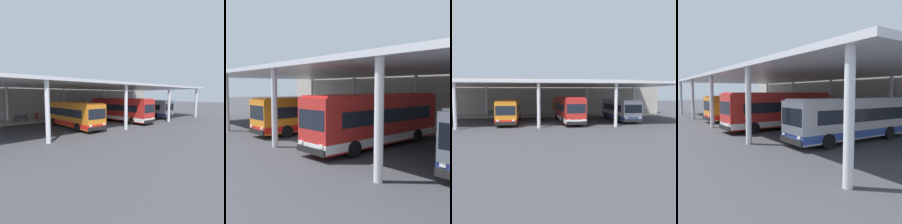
{
  "view_description": "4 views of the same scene",
  "coord_description": "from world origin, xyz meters",
  "views": [
    {
      "loc": [
        -14.76,
        -17.01,
        4.01
      ],
      "look_at": [
        2.46,
        2.83,
        1.54
      ],
      "focal_mm": 28.32,
      "sensor_mm": 36.0,
      "label": 1
    },
    {
      "loc": [
        17.13,
        -11.38,
        4.01
      ],
      "look_at": [
        0.69,
        2.47,
        2.14
      ],
      "focal_mm": 45.42,
      "sensor_mm": 36.0,
      "label": 2
    },
    {
      "loc": [
        -0.16,
        -28.47,
        3.97
      ],
      "look_at": [
        3.72,
        4.0,
        1.34
      ],
      "focal_mm": 35.91,
      "sensor_mm": 36.0,
      "label": 3
    },
    {
      "loc": [
        24.72,
        -9.13,
        3.59
      ],
      "look_at": [
        3.75,
        4.48,
        1.54
      ],
      "focal_mm": 38.78,
      "sensor_mm": 36.0,
      "label": 4
    }
  ],
  "objects": [
    {
      "name": "banner_sign",
      "position": [
        2.82,
        10.94,
        1.98
      ],
      "size": [
        0.7,
        0.12,
        3.2
      ],
      "color": "#B2B2B7",
      "rests_on": "platform_kerb"
    },
    {
      "name": "platform_kerb",
      "position": [
        0.0,
        11.75,
        0.09
      ],
      "size": [
        42.0,
        4.5,
        0.18
      ],
      "primitive_type": "cube",
      "color": "#A39E93",
      "rests_on": "ground"
    },
    {
      "name": "trash_bin",
      "position": [
        -5.5,
        12.14,
        0.68
      ],
      "size": [
        0.52,
        0.52,
        0.98
      ],
      "color": "maroon",
      "rests_on": "platform_kerb"
    },
    {
      "name": "bus_second_bay",
      "position": [
        4.16,
        3.0,
        1.84
      ],
      "size": [
        3.06,
        11.43,
        3.57
      ],
      "color": "red",
      "rests_on": "ground"
    },
    {
      "name": "ground_plane",
      "position": [
        0.0,
        0.0,
        0.0
      ],
      "size": [
        200.0,
        200.0,
        0.0
      ],
      "primitive_type": "plane",
      "color": "#3D3D42"
    },
    {
      "name": "bus_nearest_bay",
      "position": [
        -4.01,
        3.13,
        1.66
      ],
      "size": [
        2.97,
        10.61,
        3.17
      ],
      "color": "orange",
      "rests_on": "ground"
    },
    {
      "name": "station_building_facade",
      "position": [
        0.0,
        15.0,
        3.39
      ],
      "size": [
        48.0,
        1.6,
        6.79
      ],
      "primitive_type": "cube",
      "color": "#ADA399",
      "rests_on": "ground"
    },
    {
      "name": "bench_waiting",
      "position": [
        -7.88,
        11.82,
        0.66
      ],
      "size": [
        1.8,
        0.45,
        0.92
      ],
      "color": "#4C515B",
      "rests_on": "platform_kerb"
    },
    {
      "name": "canopy_shelter",
      "position": [
        0.0,
        5.5,
        5.29
      ],
      "size": [
        40.0,
        17.0,
        5.55
      ],
      "color": "silver",
      "rests_on": "ground"
    }
  ]
}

